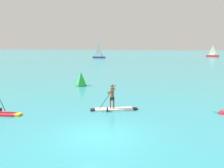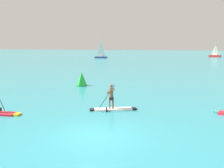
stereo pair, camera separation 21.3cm
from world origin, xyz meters
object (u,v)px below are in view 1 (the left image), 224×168
(paddleboarder_mid_center, at_px, (113,104))
(race_marker_buoy, at_px, (81,80))
(sailboat_left_horizon, at_px, (99,55))
(sailboat_right_horizon, at_px, (212,55))

(paddleboarder_mid_center, height_order, race_marker_buoy, paddleboarder_mid_center)
(paddleboarder_mid_center, height_order, sailboat_left_horizon, sailboat_left_horizon)
(paddleboarder_mid_center, xyz_separation_m, sailboat_right_horizon, (16.95, 81.64, 0.40))
(race_marker_buoy, bearing_deg, sailboat_left_horizon, 106.47)
(sailboat_right_horizon, bearing_deg, sailboat_left_horizon, 47.64)
(race_marker_buoy, xyz_separation_m, sailboat_right_horizon, (22.68, 73.30, 0.11))
(race_marker_buoy, relative_size, sailboat_left_horizon, 0.20)
(sailboat_left_horizon, height_order, sailboat_right_horizon, sailboat_left_horizon)
(race_marker_buoy, height_order, sailboat_right_horizon, sailboat_right_horizon)
(race_marker_buoy, bearing_deg, sailboat_right_horizon, 72.81)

